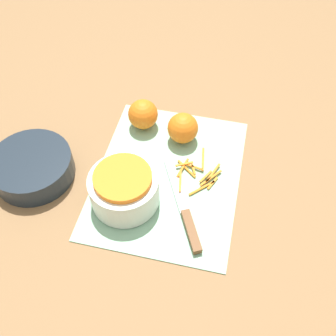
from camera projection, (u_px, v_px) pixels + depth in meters
ground_plane at (168, 177)px, 0.98m from camera, size 4.00×4.00×0.00m
cutting_board at (168, 176)px, 0.98m from camera, size 0.44×0.35×0.01m
bowl_speckled at (124, 188)px, 0.90m from camera, size 0.16×0.16×0.09m
bowl_dark at (33, 167)px, 0.96m from camera, size 0.20×0.20×0.06m
knife at (187, 219)px, 0.89m from camera, size 0.25×0.14×0.02m
orange_left at (183, 128)px, 1.02m from camera, size 0.08×0.08×0.08m
orange_right at (143, 114)px, 1.05m from camera, size 0.08×0.08×0.08m
peel_pile at (197, 173)px, 0.97m from camera, size 0.15×0.12×0.01m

